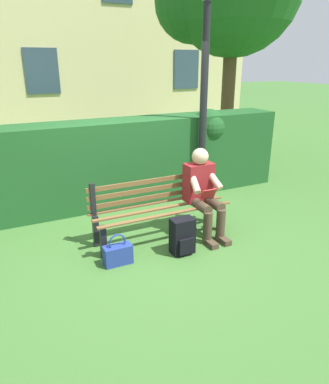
{
  "coord_description": "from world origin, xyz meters",
  "views": [
    {
      "loc": [
        1.83,
        3.85,
        2.22
      ],
      "look_at": [
        0.0,
        0.1,
        0.68
      ],
      "focal_mm": 33.28,
      "sensor_mm": 36.0,
      "label": 1
    }
  ],
  "objects_px": {
    "park_bench": "(159,206)",
    "person_seated": "(203,190)",
    "lamp_post": "(204,83)",
    "backpack": "(182,236)",
    "handbag": "(118,254)"
  },
  "relations": [
    {
      "from": "park_bench",
      "to": "person_seated",
      "type": "bearing_deg",
      "value": 162.55
    },
    {
      "from": "park_bench",
      "to": "lamp_post",
      "type": "distance_m",
      "value": 2.18
    },
    {
      "from": "park_bench",
      "to": "lamp_post",
      "type": "bearing_deg",
      "value": -141.82
    },
    {
      "from": "backpack",
      "to": "lamp_post",
      "type": "distance_m",
      "value": 2.58
    },
    {
      "from": "backpack",
      "to": "handbag",
      "type": "relative_size",
      "value": 1.18
    },
    {
      "from": "park_bench",
      "to": "handbag",
      "type": "distance_m",
      "value": 0.91
    },
    {
      "from": "handbag",
      "to": "backpack",
      "type": "bearing_deg",
      "value": 172.53
    },
    {
      "from": "person_seated",
      "to": "handbag",
      "type": "bearing_deg",
      "value": 11.67
    },
    {
      "from": "backpack",
      "to": "park_bench",
      "type": "bearing_deg",
      "value": -83.69
    },
    {
      "from": "person_seated",
      "to": "lamp_post",
      "type": "bearing_deg",
      "value": -120.68
    },
    {
      "from": "park_bench",
      "to": "lamp_post",
      "type": "relative_size",
      "value": 0.56
    },
    {
      "from": "park_bench",
      "to": "lamp_post",
      "type": "height_order",
      "value": "lamp_post"
    },
    {
      "from": "backpack",
      "to": "handbag",
      "type": "xyz_separation_m",
      "value": [
        0.79,
        -0.1,
        -0.09
      ]
    },
    {
      "from": "park_bench",
      "to": "handbag",
      "type": "height_order",
      "value": "park_bench"
    },
    {
      "from": "lamp_post",
      "to": "handbag",
      "type": "bearing_deg",
      "value": 35.81
    }
  ]
}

